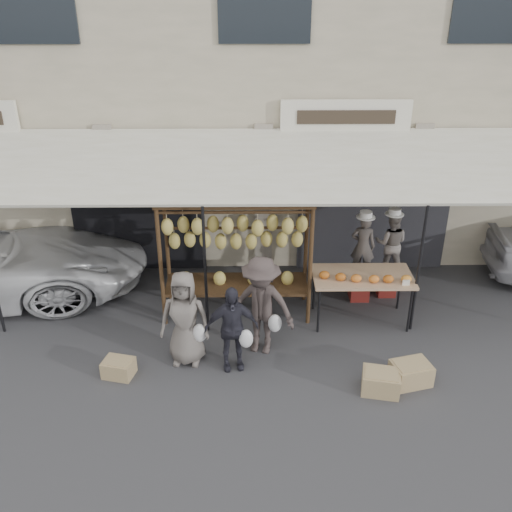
{
  "coord_description": "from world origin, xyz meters",
  "views": [
    {
      "loc": [
        -0.26,
        -7.05,
        5.59
      ],
      "look_at": [
        -0.17,
        1.4,
        1.3
      ],
      "focal_mm": 40.0,
      "sensor_mm": 36.0,
      "label": 1
    }
  ],
  "objects_px": {
    "banana_rack": "(236,234)",
    "vendor_left": "(363,246)",
    "customer_right": "(261,306)",
    "crate_far": "(119,368)",
    "customer_mid": "(231,328)",
    "vendor_right": "(391,243)",
    "crate_near_a": "(381,382)",
    "produce_table": "(363,278)",
    "crate_near_b": "(411,373)",
    "customer_left": "(185,318)"
  },
  "relations": [
    {
      "from": "vendor_right",
      "to": "crate_near_b",
      "type": "bearing_deg",
      "value": 100.15
    },
    {
      "from": "customer_left",
      "to": "customer_mid",
      "type": "height_order",
      "value": "customer_left"
    },
    {
      "from": "vendor_right",
      "to": "customer_right",
      "type": "height_order",
      "value": "vendor_right"
    },
    {
      "from": "customer_right",
      "to": "crate_far",
      "type": "distance_m",
      "value": 2.38
    },
    {
      "from": "crate_near_b",
      "to": "customer_right",
      "type": "bearing_deg",
      "value": 159.37
    },
    {
      "from": "banana_rack",
      "to": "vendor_left",
      "type": "bearing_deg",
      "value": 11.85
    },
    {
      "from": "banana_rack",
      "to": "crate_near_b",
      "type": "height_order",
      "value": "banana_rack"
    },
    {
      "from": "banana_rack",
      "to": "crate_near_b",
      "type": "relative_size",
      "value": 4.67
    },
    {
      "from": "banana_rack",
      "to": "customer_left",
      "type": "relative_size",
      "value": 1.66
    },
    {
      "from": "vendor_left",
      "to": "crate_far",
      "type": "xyz_separation_m",
      "value": [
        -4.06,
        -2.24,
        -0.95
      ]
    },
    {
      "from": "crate_near_a",
      "to": "customer_right",
      "type": "bearing_deg",
      "value": 149.36
    },
    {
      "from": "customer_mid",
      "to": "customer_right",
      "type": "bearing_deg",
      "value": 33.61
    },
    {
      "from": "vendor_left",
      "to": "customer_mid",
      "type": "height_order",
      "value": "vendor_left"
    },
    {
      "from": "produce_table",
      "to": "customer_left",
      "type": "bearing_deg",
      "value": -159.63
    },
    {
      "from": "vendor_right",
      "to": "customer_right",
      "type": "bearing_deg",
      "value": 50.35
    },
    {
      "from": "customer_mid",
      "to": "customer_right",
      "type": "distance_m",
      "value": 0.63
    },
    {
      "from": "customer_right",
      "to": "crate_near_b",
      "type": "xyz_separation_m",
      "value": [
        2.23,
        -0.84,
        -0.67
      ]
    },
    {
      "from": "vendor_left",
      "to": "vendor_right",
      "type": "bearing_deg",
      "value": -151.74
    },
    {
      "from": "banana_rack",
      "to": "vendor_left",
      "type": "distance_m",
      "value": 2.38
    },
    {
      "from": "banana_rack",
      "to": "customer_left",
      "type": "bearing_deg",
      "value": -118.7
    },
    {
      "from": "customer_left",
      "to": "crate_near_b",
      "type": "distance_m",
      "value": 3.51
    },
    {
      "from": "banana_rack",
      "to": "vendor_right",
      "type": "bearing_deg",
      "value": 12.48
    },
    {
      "from": "banana_rack",
      "to": "produce_table",
      "type": "height_order",
      "value": "banana_rack"
    },
    {
      "from": "banana_rack",
      "to": "crate_near_a",
      "type": "xyz_separation_m",
      "value": [
        2.15,
        -2.17,
        -1.41
      ]
    },
    {
      "from": "vendor_left",
      "to": "customer_left",
      "type": "distance_m",
      "value": 3.59
    },
    {
      "from": "produce_table",
      "to": "customer_mid",
      "type": "relative_size",
      "value": 1.2
    },
    {
      "from": "customer_left",
      "to": "crate_far",
      "type": "bearing_deg",
      "value": -155.35
    },
    {
      "from": "banana_rack",
      "to": "customer_right",
      "type": "xyz_separation_m",
      "value": [
        0.41,
        -1.14,
        -0.73
      ]
    },
    {
      "from": "vendor_left",
      "to": "customer_right",
      "type": "height_order",
      "value": "vendor_left"
    },
    {
      "from": "banana_rack",
      "to": "vendor_left",
      "type": "height_order",
      "value": "banana_rack"
    },
    {
      "from": "produce_table",
      "to": "customer_left",
      "type": "relative_size",
      "value": 1.08
    },
    {
      "from": "vendor_right",
      "to": "crate_near_a",
      "type": "xyz_separation_m",
      "value": [
        -0.67,
        -2.8,
        -0.91
      ]
    },
    {
      "from": "customer_mid",
      "to": "vendor_left",
      "type": "bearing_deg",
      "value": 32.36
    },
    {
      "from": "vendor_left",
      "to": "crate_near_b",
      "type": "relative_size",
      "value": 2.16
    },
    {
      "from": "vendor_left",
      "to": "vendor_right",
      "type": "distance_m",
      "value": 0.56
    },
    {
      "from": "customer_right",
      "to": "crate_near_b",
      "type": "bearing_deg",
      "value": -4.45
    },
    {
      "from": "customer_mid",
      "to": "crate_near_b",
      "type": "height_order",
      "value": "customer_mid"
    },
    {
      "from": "customer_right",
      "to": "vendor_left",
      "type": "bearing_deg",
      "value": 57.02
    },
    {
      "from": "produce_table",
      "to": "crate_near_b",
      "type": "relative_size",
      "value": 3.05
    },
    {
      "from": "customer_mid",
      "to": "crate_near_a",
      "type": "xyz_separation_m",
      "value": [
        2.2,
        -0.61,
        -0.54
      ]
    },
    {
      "from": "vendor_right",
      "to": "customer_left",
      "type": "bearing_deg",
      "value": 43.59
    },
    {
      "from": "banana_rack",
      "to": "customer_mid",
      "type": "bearing_deg",
      "value": -91.71
    },
    {
      "from": "produce_table",
      "to": "crate_far",
      "type": "bearing_deg",
      "value": -159.7
    },
    {
      "from": "banana_rack",
      "to": "customer_left",
      "type": "xyz_separation_m",
      "value": [
        -0.76,
        -1.4,
        -0.79
      ]
    },
    {
      "from": "crate_near_a",
      "to": "banana_rack",
      "type": "bearing_deg",
      "value": 134.74
    },
    {
      "from": "vendor_left",
      "to": "crate_near_a",
      "type": "relative_size",
      "value": 2.22
    },
    {
      "from": "vendor_left",
      "to": "customer_mid",
      "type": "xyz_separation_m",
      "value": [
        -2.33,
        -2.03,
        -0.38
      ]
    },
    {
      "from": "banana_rack",
      "to": "vendor_left",
      "type": "relative_size",
      "value": 2.16
    },
    {
      "from": "vendor_left",
      "to": "customer_left",
      "type": "relative_size",
      "value": 0.77
    },
    {
      "from": "customer_mid",
      "to": "crate_near_a",
      "type": "relative_size",
      "value": 2.61
    }
  ]
}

